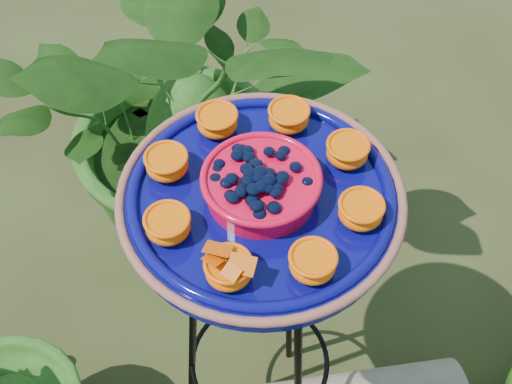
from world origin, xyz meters
TOP-DOWN VIEW (x-y plane):
  - tripod_stand at (-0.15, 0.11)m, footprint 0.38×0.38m
  - feeder_dish at (-0.15, 0.11)m, footprint 0.53×0.53m
  - shrub_back_left at (-0.68, 0.51)m, footprint 1.16×1.12m

SIDE VIEW (x-z plane):
  - shrub_back_left at x=-0.68m, z-range 0.00..0.99m
  - tripod_stand at x=-0.15m, z-range 0.10..1.00m
  - feeder_dish at x=-0.15m, z-range 0.89..1.00m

